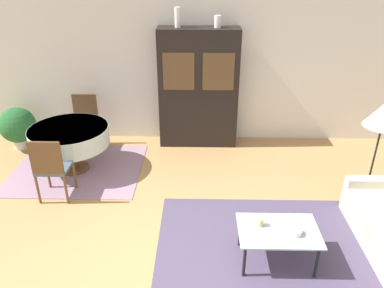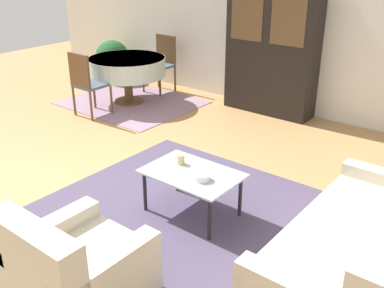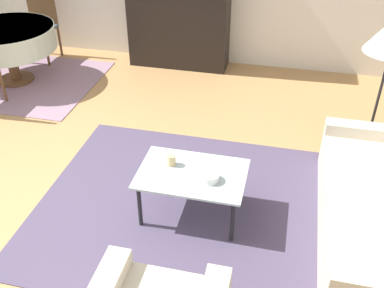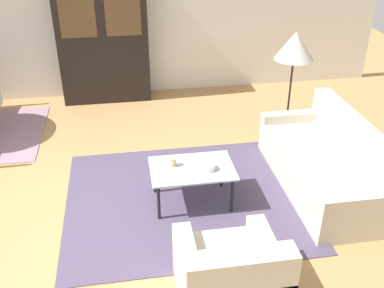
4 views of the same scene
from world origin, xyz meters
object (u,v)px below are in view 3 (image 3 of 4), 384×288
at_px(bowl, 210,177).
at_px(dining_chair_far, 40,21).
at_px(coffee_table, 192,177).
at_px(cup, 171,160).
at_px(dining_table, 7,39).

bearing_deg(bowl, dining_chair_far, 136.81).
bearing_deg(coffee_table, bowl, -20.57).
bearing_deg(bowl, cup, 159.62).
xyz_separation_m(dining_table, dining_chair_far, (0.00, 0.85, -0.05)).
bearing_deg(cup, coffee_table, -20.23).
relative_size(coffee_table, bowl, 5.84).
bearing_deg(dining_chair_far, dining_table, 90.00).
relative_size(dining_table, cup, 12.75).
bearing_deg(dining_table, dining_chair_far, 90.00).
height_order(dining_table, cup, dining_table).
distance_m(dining_table, dining_chair_far, 0.85).
distance_m(dining_chair_far, cup, 3.97).
bearing_deg(dining_table, cup, -35.26).
height_order(coffee_table, dining_chair_far, dining_chair_far).
xyz_separation_m(coffee_table, dining_table, (-2.99, 2.05, 0.20)).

